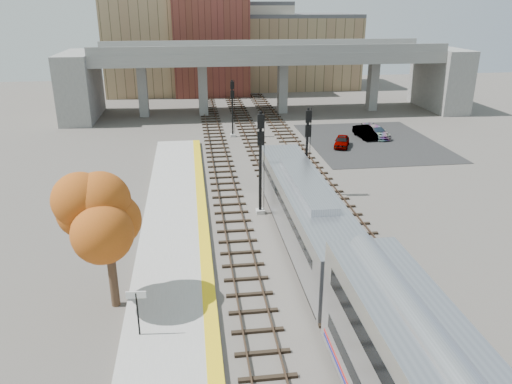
{
  "coord_description": "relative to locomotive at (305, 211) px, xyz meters",
  "views": [
    {
      "loc": [
        -5.88,
        -23.55,
        14.6
      ],
      "look_at": [
        -1.69,
        7.79,
        2.5
      ],
      "focal_mm": 35.0,
      "sensor_mm": 36.0,
      "label": 1
    }
  ],
  "objects": [
    {
      "name": "buildings_far",
      "position": [
        0.26,
        61.87,
        5.6
      ],
      "size": [
        43.0,
        21.0,
        20.6
      ],
      "color": "#967E57",
      "rests_on": "ground"
    },
    {
      "name": "parking_lot",
      "position": [
        13.0,
        23.3,
        -2.26
      ],
      "size": [
        14.0,
        18.0,
        0.04
      ],
      "primitive_type": "cube",
      "color": "black",
      "rests_on": "ground"
    },
    {
      "name": "ground",
      "position": [
        -1.0,
        -4.7,
        -2.28
      ],
      "size": [
        160.0,
        160.0,
        0.0
      ],
      "primitive_type": "plane",
      "color": "#47423D",
      "rests_on": "ground"
    },
    {
      "name": "yellow_strip",
      "position": [
        -6.35,
        -4.7,
        -1.92
      ],
      "size": [
        0.7,
        60.0,
        0.01
      ],
      "primitive_type": "cube",
      "color": "yellow",
      "rests_on": "platform"
    },
    {
      "name": "signal_mast_near",
      "position": [
        -2.1,
        5.1,
        1.59
      ],
      "size": [
        0.6,
        0.64,
        7.59
      ],
      "color": "#9E9E99",
      "rests_on": "ground"
    },
    {
      "name": "overpass",
      "position": [
        3.92,
        40.3,
        3.53
      ],
      "size": [
        54.0,
        12.0,
        9.5
      ],
      "color": "slate",
      "rests_on": "ground"
    },
    {
      "name": "car_b",
      "position": [
        12.77,
        25.03,
        -1.57
      ],
      "size": [
        1.76,
        4.18,
        1.34
      ],
      "primitive_type": "imported",
      "rotation": [
        0.0,
        0.0,
        0.08
      ],
      "color": "#99999E",
      "rests_on": "parking_lot"
    },
    {
      "name": "signal_mast_far",
      "position": [
        -2.1,
        27.58,
        0.83
      ],
      "size": [
        0.6,
        0.64,
        6.48
      ],
      "color": "#9E9E99",
      "rests_on": "ground"
    },
    {
      "name": "signal_mast_mid",
      "position": [
        2.0,
        8.25,
        1.25
      ],
      "size": [
        0.6,
        0.64,
        7.09
      ],
      "color": "#9E9E99",
      "rests_on": "ground"
    },
    {
      "name": "platform",
      "position": [
        -8.25,
        -4.7,
        -2.1
      ],
      "size": [
        4.5,
        60.0,
        0.35
      ],
      "primitive_type": "cube",
      "color": "#9E9E99",
      "rests_on": "ground"
    },
    {
      "name": "station_sign",
      "position": [
        -9.64,
        -8.73,
        -0.3
      ],
      "size": [
        0.9,
        0.11,
        2.27
      ],
      "rotation": [
        0.0,
        0.0,
        -0.06
      ],
      "color": "black",
      "rests_on": "platform"
    },
    {
      "name": "car_a",
      "position": [
        9.05,
        21.69,
        -1.62
      ],
      "size": [
        2.68,
        3.89,
        1.23
      ],
      "primitive_type": "imported",
      "rotation": [
        0.0,
        0.0,
        -0.38
      ],
      "color": "#99999E",
      "rests_on": "parking_lot"
    },
    {
      "name": "locomotive",
      "position": [
        0.0,
        0.0,
        0.0
      ],
      "size": [
        3.02,
        19.05,
        4.1
      ],
      "color": "#A8AAB2",
      "rests_on": "ground"
    },
    {
      "name": "tree",
      "position": [
        -11.11,
        -5.6,
        2.81
      ],
      "size": [
        3.6,
        3.6,
        6.86
      ],
      "color": "#382619",
      "rests_on": "ground"
    },
    {
      "name": "car_c",
      "position": [
        14.12,
        25.03,
        -1.6
      ],
      "size": [
        2.59,
        4.67,
        1.28
      ],
      "primitive_type": "imported",
      "rotation": [
        0.0,
        0.0,
        0.19
      ],
      "color": "#99999E",
      "rests_on": "parking_lot"
    },
    {
      "name": "tracks",
      "position": [
        -0.07,
        7.8,
        -2.2
      ],
      "size": [
        10.7,
        95.0,
        0.25
      ],
      "color": "black",
      "rests_on": "ground"
    }
  ]
}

